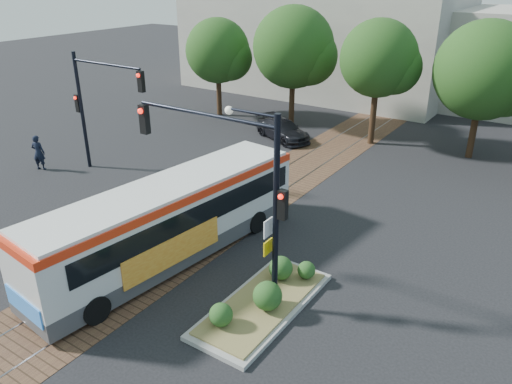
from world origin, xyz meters
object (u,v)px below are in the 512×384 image
parked_car (283,129)px  traffic_island (265,297)px  signal_pole_main (240,176)px  city_bus (171,217)px  officer (38,152)px  signal_pole_left (94,98)px

parked_car → traffic_island: bearing=-126.2°
signal_pole_main → parked_car: signal_pole_main is taller
traffic_island → parked_car: 16.76m
city_bus → signal_pole_main: 4.26m
city_bus → officer: 12.09m
city_bus → signal_pole_left: bearing=160.6°
signal_pole_left → officer: (-2.94, -1.69, -2.93)m
parked_car → signal_pole_main: bearing=-129.0°
officer → parked_car: size_ratio=0.44×
city_bus → signal_pole_main: size_ratio=1.85×
signal_pole_left → parked_car: bearing=62.7°
city_bus → traffic_island: size_ratio=2.14×
signal_pole_left → parked_car: 11.43m
signal_pole_main → signal_pole_left: signal_pole_main is taller
city_bus → parked_car: city_bus is taller
traffic_island → parked_car: size_ratio=1.23×
city_bus → officer: size_ratio=5.97×
city_bus → signal_pole_left: size_ratio=1.85×
traffic_island → parked_car: bearing=119.2°
parked_car → city_bus: bearing=-140.2°
city_bus → signal_pole_main: bearing=-1.5°
city_bus → officer: (-11.78, 2.64, -0.70)m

